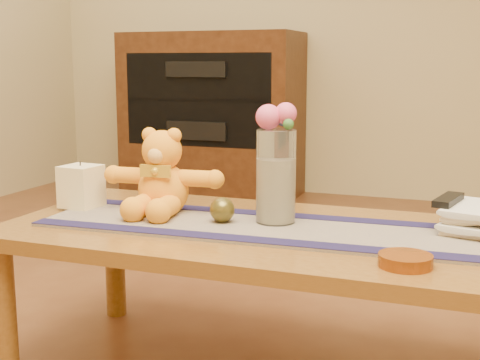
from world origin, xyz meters
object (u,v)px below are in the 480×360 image
at_px(teddy_bear, 163,172).
at_px(pillar_candle, 81,186).
at_px(amber_dish, 405,261).
at_px(tv_remote, 448,200).
at_px(glass_vase, 276,176).
at_px(book_bottom, 448,226).
at_px(bronze_ball, 222,210).

xyz_separation_m(teddy_bear, pillar_candle, (-0.27, -0.03, -0.05)).
bearing_deg(teddy_bear, amber_dish, -25.97).
relative_size(pillar_candle, tv_remote, 0.80).
relative_size(glass_vase, book_bottom, 1.17).
relative_size(teddy_bear, tv_remote, 2.19).
bearing_deg(teddy_bear, glass_vase, -7.68).
distance_m(teddy_bear, tv_remote, 0.82).
height_order(glass_vase, book_bottom, glass_vase).
xyz_separation_m(pillar_candle, book_bottom, (1.08, 0.14, -0.06)).
bearing_deg(tv_remote, bronze_ball, -153.38).
distance_m(glass_vase, book_bottom, 0.49).
bearing_deg(teddy_bear, tv_remote, 0.81).
relative_size(teddy_bear, amber_dish, 2.89).
relative_size(bronze_ball, tv_remote, 0.44).
bearing_deg(tv_remote, amber_dish, -88.55).
bearing_deg(pillar_candle, tv_remote, 6.62).
bearing_deg(glass_vase, tv_remote, 12.94).
relative_size(bronze_ball, book_bottom, 0.32).
bearing_deg(amber_dish, tv_remote, 79.85).
distance_m(bronze_ball, book_bottom, 0.62).
distance_m(glass_vase, bronze_ball, 0.18).
xyz_separation_m(teddy_bear, book_bottom, (0.81, 0.10, -0.12)).
height_order(teddy_bear, book_bottom, teddy_bear).
relative_size(pillar_candle, glass_vase, 0.49).
bearing_deg(teddy_bear, bronze_ball, -22.82).
bearing_deg(bronze_ball, teddy_bear, 162.80).
distance_m(pillar_candle, book_bottom, 1.09).
bearing_deg(bronze_ball, book_bottom, 15.85).
distance_m(tv_remote, amber_dish, 0.38).
distance_m(teddy_bear, glass_vase, 0.36).
bearing_deg(bronze_ball, tv_remote, 15.02).
height_order(teddy_bear, bronze_ball, teddy_bear).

